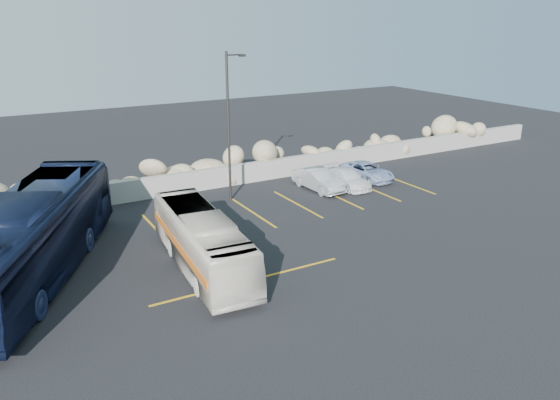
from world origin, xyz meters
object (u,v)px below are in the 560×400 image
tour_coach (32,236)px  car_b (319,180)px  vintage_bus (202,241)px  lamppost (229,123)px  car_c (347,178)px  car_d (367,171)px

tour_coach → car_b: tour_coach is taller
car_b → vintage_bus: bearing=-150.2°
lamppost → car_b: lamppost is taller
car_b → car_c: bearing=-14.1°
lamppost → car_c: lamppost is taller
lamppost → car_d: 9.77m
vintage_bus → tour_coach: tour_coach is taller
vintage_bus → car_b: bearing=37.7°
lamppost → vintage_bus: lamppost is taller
car_c → car_d: bearing=19.3°
lamppost → vintage_bus: 9.24m
lamppost → car_c: size_ratio=2.19×
car_d → tour_coach: bearing=-172.6°
vintage_bus → car_b: vintage_bus is taller
tour_coach → car_c: tour_coach is taller
tour_coach → vintage_bus: bearing=4.7°
vintage_bus → car_c: vintage_bus is taller
lamppost → tour_coach: (-10.63, -4.84, -2.58)m
car_d → lamppost: bearing=171.2°
tour_coach → car_d: size_ratio=3.24×
vintage_bus → car_d: 15.23m
lamppost → vintage_bus: bearing=-122.6°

